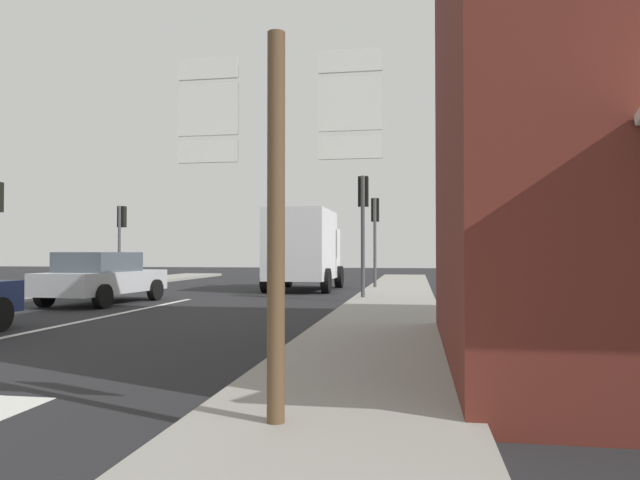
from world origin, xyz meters
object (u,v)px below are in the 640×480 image
delivery_truck (304,248)px  route_sign_post (277,196)px  traffic_light_far_right (375,222)px  traffic_light_far_left (121,227)px  traffic_light_near_right (363,209)px  sedan_far (102,277)px

delivery_truck → route_sign_post: 17.89m
traffic_light_far_right → delivery_truck: bearing=-169.8°
traffic_light_far_left → delivery_truck: bearing=-7.2°
traffic_light_far_right → traffic_light_near_right: bearing=-90.0°
traffic_light_far_right → traffic_light_far_left: size_ratio=1.04×
traffic_light_far_right → sedan_far: bearing=-135.5°
sedan_far → traffic_light_far_left: bearing=114.8°
sedan_far → traffic_light_near_right: (7.28, 1.98, 2.01)m
traffic_light_near_right → delivery_truck: bearing=120.0°
delivery_truck → route_sign_post: bearing=-79.8°
delivery_truck → traffic_light_far_left: traffic_light_far_left is taller
traffic_light_far_right → route_sign_post: bearing=-88.5°
route_sign_post → traffic_light_far_right: bearing=91.5°
sedan_far → route_sign_post: size_ratio=1.35×
sedan_far → traffic_light_far_right: (7.28, 7.14, 1.88)m
route_sign_post → traffic_light_far_left: 21.81m
sedan_far → traffic_light_far_left: 8.66m
delivery_truck → traffic_light_near_right: bearing=-60.0°
route_sign_post → sedan_far: bearing=125.3°
sedan_far → traffic_light_far_left: (-3.56, 7.69, 1.79)m
sedan_far → delivery_truck: size_ratio=0.86×
traffic_light_far_left → traffic_light_near_right: (10.84, -5.71, 0.22)m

